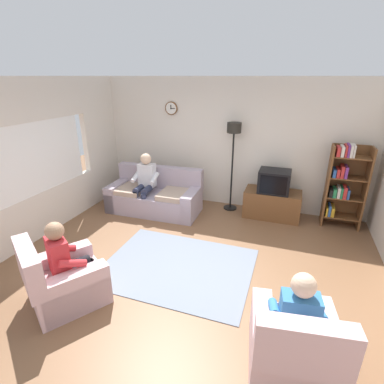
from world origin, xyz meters
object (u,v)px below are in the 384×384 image
at_px(armchair_near_bookshelf, 293,347).
at_px(person_in_left_armchair, 67,258).
at_px(couch, 155,197).
at_px(tv, 274,181).
at_px(tv_stand, 272,204).
at_px(bookshelf, 343,184).
at_px(armchair_near_window, 64,282).
at_px(person_on_couch, 145,180).
at_px(person_in_right_armchair, 296,314).
at_px(floor_lamp, 233,143).

height_order(armchair_near_bookshelf, person_in_left_armchair, person_in_left_armchair).
bearing_deg(couch, tv, 11.89).
height_order(tv_stand, person_in_left_armchair, person_in_left_armchair).
bearing_deg(tv, bookshelf, 4.31).
relative_size(armchair_near_window, armchair_near_bookshelf, 1.19).
bearing_deg(armchair_near_window, tv_stand, 56.51).
bearing_deg(person_on_couch, armchair_near_bookshelf, -42.73).
bearing_deg(bookshelf, person_on_couch, -169.42).
bearing_deg(person_in_right_armchair, tv_stand, 98.48).
bearing_deg(armchair_near_window, person_on_couch, 95.88).
xyz_separation_m(couch, person_in_left_armchair, (0.18, -2.79, 0.29)).
height_order(tv_stand, person_on_couch, person_on_couch).
distance_m(floor_lamp, person_on_couch, 1.96).
xyz_separation_m(tv, armchair_near_bookshelf, (0.51, -3.42, -0.48)).
bearing_deg(armchair_near_window, person_in_right_armchair, 0.76).
height_order(floor_lamp, armchair_near_window, floor_lamp).
xyz_separation_m(couch, person_on_couch, (-0.16, -0.11, 0.39)).
relative_size(tv, person_in_right_armchair, 0.54).
bearing_deg(couch, armchair_near_bookshelf, -45.34).
height_order(floor_lamp, person_in_left_armchair, floor_lamp).
relative_size(tv_stand, armchair_near_window, 0.94).
bearing_deg(person_in_right_armchair, bookshelf, 77.92).
relative_size(person_on_couch, person_in_left_armchair, 1.11).
bearing_deg(armchair_near_bookshelf, person_on_couch, 137.27).
distance_m(person_on_couch, person_in_right_armchair, 4.07).
bearing_deg(armchair_near_window, floor_lamp, 68.60).
bearing_deg(tv_stand, person_in_left_armchair, -123.49).
xyz_separation_m(floor_lamp, person_on_couch, (-1.65, -0.73, -0.75)).
bearing_deg(person_in_left_armchair, tv_stand, 56.51).
relative_size(tv, person_in_left_armchair, 0.54).
relative_size(couch, floor_lamp, 1.04).
xyz_separation_m(tv_stand, floor_lamp, (-0.88, 0.10, 1.17)).
distance_m(tv_stand, person_in_right_armchair, 3.41).
height_order(armchair_near_bookshelf, person_in_right_armchair, person_in_right_armchair).
distance_m(armchair_near_bookshelf, person_in_right_armchair, 0.33).
height_order(bookshelf, armchair_near_bookshelf, bookshelf).
distance_m(couch, floor_lamp, 1.98).
height_order(bookshelf, floor_lamp, floor_lamp).
bearing_deg(couch, bookshelf, 9.33).
bearing_deg(armchair_near_bookshelf, tv_stand, 98.48).
bearing_deg(armchair_near_bookshelf, armchair_near_window, 178.92).
xyz_separation_m(floor_lamp, person_in_right_armchair, (1.37, -3.45, -0.85)).
bearing_deg(person_in_left_armchair, person_in_right_armchair, -0.81).
bearing_deg(floor_lamp, armchair_near_bookshelf, -68.59).
bearing_deg(armchair_near_window, tv, 56.32).
xyz_separation_m(couch, armchair_near_bookshelf, (2.88, -2.92, -0.02)).
relative_size(armchair_near_window, person_on_couch, 0.95).
bearing_deg(armchair_near_bookshelf, couch, 134.66).
distance_m(floor_lamp, armchair_near_window, 3.92).
bearing_deg(person_on_couch, person_in_left_armchair, -82.91).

